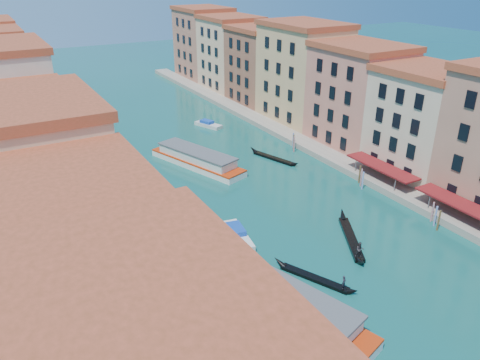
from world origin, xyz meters
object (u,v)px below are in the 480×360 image
object	(u,v)px
vaporetto_near	(282,301)
gondola_right	(352,238)
vaporetto_far	(197,159)
gondola_fore	(314,277)

from	to	relation	value
vaporetto_near	gondola_right	size ratio (longest dim) A/B	1.70
vaporetto_far	gondola_fore	xyz separation A→B (m)	(-2.14, -35.38, -0.91)
vaporetto_near	gondola_fore	xyz separation A→B (m)	(6.06, 2.55, -0.96)
vaporetto_near	vaporetto_far	distance (m)	38.80
vaporetto_near	gondola_fore	bearing A→B (deg)	5.17
vaporetto_far	gondola_right	bearing A→B (deg)	-97.20
vaporetto_near	gondola_fore	distance (m)	6.64
gondola_fore	vaporetto_near	bearing A→B (deg)	177.32
vaporetto_far	gondola_right	world-z (taller)	vaporetto_far
gondola_fore	vaporetto_far	bearing A→B (deg)	61.02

